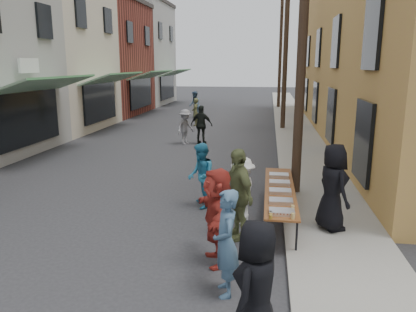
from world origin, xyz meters
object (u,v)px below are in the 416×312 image
(utility_pole_mid, at_px, (286,48))
(guest_front_a, at_px, (257,289))
(guest_front_c, at_px, (201,176))
(server, at_px, (333,187))
(utility_pole_far, at_px, (280,54))
(catering_tray_sausage, at_px, (282,212))
(utility_pole_near, at_px, (303,31))
(serving_table, at_px, (280,191))

(utility_pole_mid, relative_size, guest_front_a, 5.01)
(guest_front_c, relative_size, server, 0.89)
(utility_pole_far, distance_m, guest_front_a, 30.93)
(server, bearing_deg, catering_tray_sausage, 108.55)
(guest_front_a, bearing_deg, catering_tray_sausage, -163.05)
(utility_pole_near, height_order, server, utility_pole_near)
(serving_table, bearing_deg, utility_pole_far, 88.90)
(utility_pole_mid, xyz_separation_m, serving_table, (-0.50, -13.97, -3.79))
(utility_pole_mid, distance_m, utility_pole_far, 12.00)
(utility_pole_mid, height_order, guest_front_c, utility_pole_mid)
(utility_pole_near, bearing_deg, utility_pole_mid, 90.00)
(utility_pole_near, height_order, guest_front_a, utility_pole_near)
(catering_tray_sausage, height_order, guest_front_a, guest_front_a)
(guest_front_c, bearing_deg, catering_tray_sausage, 26.48)
(utility_pole_near, bearing_deg, serving_table, -104.24)
(utility_pole_near, xyz_separation_m, catering_tray_sausage, (-0.50, -3.62, -3.71))
(serving_table, relative_size, catering_tray_sausage, 8.00)
(catering_tray_sausage, bearing_deg, utility_pole_mid, 88.17)
(utility_pole_near, bearing_deg, guest_front_a, -97.64)
(catering_tray_sausage, bearing_deg, utility_pole_near, 82.14)
(utility_pole_far, xyz_separation_m, guest_front_c, (-2.49, -25.42, -3.65))
(guest_front_c, distance_m, server, 3.34)
(serving_table, relative_size, guest_front_a, 2.23)
(utility_pole_near, distance_m, catering_tray_sausage, 5.21)
(server, bearing_deg, utility_pole_far, -21.93)
(guest_front_c, height_order, server, server)
(utility_pole_near, relative_size, server, 4.72)
(utility_pole_mid, distance_m, guest_front_c, 14.13)
(utility_pole_far, bearing_deg, guest_front_c, -95.61)
(catering_tray_sausage, relative_size, guest_front_a, 0.28)
(serving_table, relative_size, server, 2.10)
(utility_pole_far, height_order, catering_tray_sausage, utility_pole_far)
(guest_front_a, bearing_deg, utility_pole_far, -157.34)
(serving_table, relative_size, guest_front_c, 2.37)
(utility_pole_near, relative_size, serving_table, 2.25)
(utility_pole_near, height_order, guest_front_c, utility_pole_near)
(catering_tray_sausage, xyz_separation_m, guest_front_a, (-0.40, -3.09, 0.11))
(catering_tray_sausage, distance_m, guest_front_c, 2.97)
(utility_pole_mid, relative_size, utility_pole_far, 1.00)
(utility_pole_mid, relative_size, catering_tray_sausage, 18.00)
(utility_pole_mid, distance_m, server, 15.05)
(serving_table, bearing_deg, utility_pole_near, 75.76)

